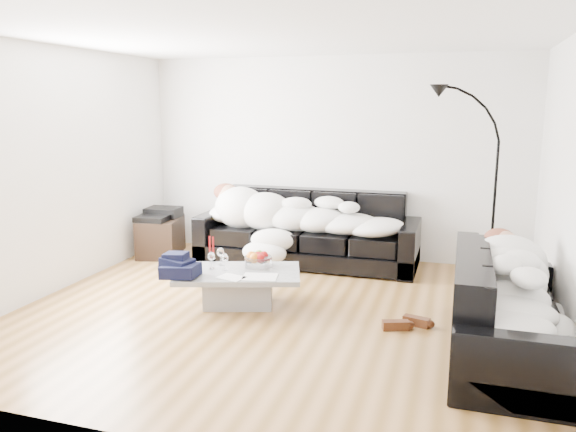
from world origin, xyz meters
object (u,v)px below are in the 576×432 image
(wine_glass_a, at_px, (220,257))
(wine_glass_b, at_px, (211,261))
(av_cabinet, at_px, (161,236))
(shoes, at_px, (405,323))
(sofa_back, at_px, (307,228))
(coffee_table, at_px, (238,288))
(sleeper_right, at_px, (511,279))
(wine_glass_c, at_px, (225,262))
(sleeper_back, at_px, (306,213))
(candle_right, at_px, (213,249))
(fruit_bowl, at_px, (258,258))
(floor_lamp, at_px, (495,196))
(candle_left, at_px, (210,249))
(sofa_right, at_px, (509,306))
(stereo, at_px, (160,214))

(wine_glass_a, xyz_separation_m, wine_glass_b, (-0.03, -0.15, -0.00))
(av_cabinet, bearing_deg, shoes, -39.41)
(sofa_back, bearing_deg, coffee_table, -98.17)
(sleeper_right, xyz_separation_m, wine_glass_a, (-2.75, 0.55, -0.18))
(av_cabinet, bearing_deg, wine_glass_c, -57.62)
(wine_glass_c, bearing_deg, coffee_table, 1.62)
(sleeper_back, xyz_separation_m, wine_glass_a, (-0.50, -1.50, -0.21))
(wine_glass_c, height_order, candle_right, candle_right)
(fruit_bowl, xyz_separation_m, av_cabinet, (-1.87, 1.29, -0.19))
(fruit_bowl, distance_m, floor_lamp, 2.79)
(fruit_bowl, bearing_deg, sleeper_right, -14.57)
(sofa_back, relative_size, candle_left, 10.34)
(wine_glass_b, distance_m, candle_right, 0.30)
(sofa_right, height_order, candle_right, sofa_right)
(av_cabinet, bearing_deg, wine_glass_a, -56.70)
(sofa_right, relative_size, candle_left, 7.50)
(sofa_back, bearing_deg, wine_glass_a, -107.84)
(coffee_table, relative_size, candle_left, 4.57)
(wine_glass_b, height_order, av_cabinet, wine_glass_b)
(sofa_right, bearing_deg, candle_left, 77.24)
(coffee_table, distance_m, candle_right, 0.57)
(sleeper_back, bearing_deg, sofa_right, -42.28)
(sleeper_back, relative_size, sleeper_right, 1.36)
(fruit_bowl, bearing_deg, coffee_table, -122.73)
(sofa_right, xyz_separation_m, sleeper_back, (-2.26, 2.05, 0.25))
(coffee_table, distance_m, stereo, 2.33)
(sleeper_right, xyz_separation_m, wine_glass_b, (-2.79, 0.40, -0.19))
(sleeper_right, xyz_separation_m, fruit_bowl, (-2.36, 0.61, -0.19))
(wine_glass_a, bearing_deg, stereo, 137.62)
(wine_glass_a, bearing_deg, sofa_right, -11.30)
(candle_left, distance_m, floor_lamp, 3.24)
(sofa_back, relative_size, sleeper_back, 1.18)
(sofa_right, bearing_deg, sleeper_right, -180.00)
(coffee_table, relative_size, wine_glass_b, 7.15)
(wine_glass_b, distance_m, shoes, 2.00)
(sleeper_back, distance_m, wine_glass_c, 1.71)
(sleeper_right, height_order, wine_glass_c, sleeper_right)
(sofa_back, relative_size, sleeper_right, 1.61)
(floor_lamp, bearing_deg, sofa_back, 157.14)
(shoes, bearing_deg, sleeper_back, 121.26)
(wine_glass_c, bearing_deg, wine_glass_a, 126.99)
(candle_left, height_order, av_cabinet, candle_left)
(shoes, bearing_deg, stereo, 146.92)
(av_cabinet, xyz_separation_m, floor_lamp, (4.18, 0.18, 0.73))
(candle_right, bearing_deg, stereo, 137.58)
(sleeper_right, xyz_separation_m, wine_glass_c, (-2.64, 0.40, -0.19))
(sleeper_back, distance_m, av_cabinet, 2.03)
(sleeper_right, bearing_deg, wine_glass_b, 81.81)
(wine_glass_a, bearing_deg, shoes, -7.15)
(sleeper_right, bearing_deg, shoes, 69.61)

